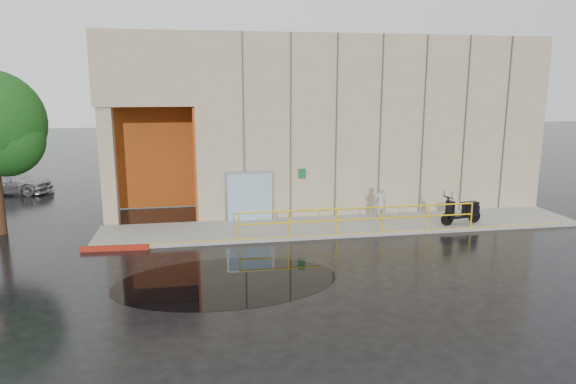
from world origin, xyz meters
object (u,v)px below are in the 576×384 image
scooter (462,204)px  person (380,203)px  red_curb (115,248)px  car_c (9,181)px

scooter → person: bearing=150.9°
scooter → red_curb: scooter is taller
red_curb → person: bearing=9.4°
scooter → car_c: size_ratio=0.42×
car_c → red_curb: bearing=-137.2°
person → scooter: person is taller
person → red_curb: person is taller
scooter → red_curb: 13.89m
red_curb → car_c: bearing=122.3°
scooter → red_curb: size_ratio=0.81×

